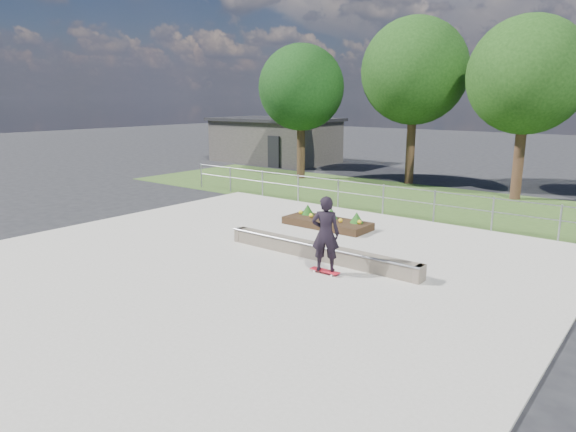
# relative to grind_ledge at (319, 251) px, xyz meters

# --- Properties ---
(ground) EXTENTS (120.00, 120.00, 0.00)m
(ground) POSITION_rel_grind_ledge_xyz_m (-1.27, -1.49, -0.26)
(ground) COLOR black
(ground) RESTS_ON ground
(grass_verge) EXTENTS (30.00, 8.00, 0.02)m
(grass_verge) POSITION_rel_grind_ledge_xyz_m (-1.27, 9.51, -0.25)
(grass_verge) COLOR #314C1E
(grass_verge) RESTS_ON ground
(concrete_slab) EXTENTS (15.00, 15.00, 0.06)m
(concrete_slab) POSITION_rel_grind_ledge_xyz_m (-1.27, -1.49, -0.23)
(concrete_slab) COLOR #A49F92
(concrete_slab) RESTS_ON ground
(fence) EXTENTS (20.06, 0.06, 1.20)m
(fence) POSITION_rel_grind_ledge_xyz_m (-1.27, 6.01, 0.51)
(fence) COLOR #94969C
(fence) RESTS_ON ground
(building) EXTENTS (8.40, 5.40, 3.00)m
(building) POSITION_rel_grind_ledge_xyz_m (-15.27, 16.50, 1.25)
(building) COLOR #322F2C
(building) RESTS_ON ground
(tree_far_left) EXTENTS (4.55, 4.55, 7.15)m
(tree_far_left) POSITION_rel_grind_ledge_xyz_m (-9.27, 11.51, 4.59)
(tree_far_left) COLOR black
(tree_far_left) RESTS_ON ground
(tree_mid_left) EXTENTS (5.25, 5.25, 8.25)m
(tree_mid_left) POSITION_rel_grind_ledge_xyz_m (-3.77, 13.51, 5.34)
(tree_mid_left) COLOR #332014
(tree_mid_left) RESTS_ON ground
(tree_mid_right) EXTENTS (4.90, 4.90, 7.70)m
(tree_mid_right) POSITION_rel_grind_ledge_xyz_m (1.73, 12.51, 4.97)
(tree_mid_right) COLOR #382116
(tree_mid_right) RESTS_ON ground
(grind_ledge) EXTENTS (6.00, 0.44, 0.43)m
(grind_ledge) POSITION_rel_grind_ledge_xyz_m (0.00, 0.00, 0.00)
(grind_ledge) COLOR brown
(grind_ledge) RESTS_ON concrete_slab
(planter_bed) EXTENTS (3.00, 1.20, 0.61)m
(planter_bed) POSITION_rel_grind_ledge_xyz_m (-1.82, 3.13, -0.02)
(planter_bed) COLOR black
(planter_bed) RESTS_ON concrete_slab
(skateboarder) EXTENTS (0.82, 0.71, 1.97)m
(skateboarder) POSITION_rel_grind_ledge_xyz_m (0.81, -0.89, 0.81)
(skateboarder) COLOR white
(skateboarder) RESTS_ON concrete_slab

